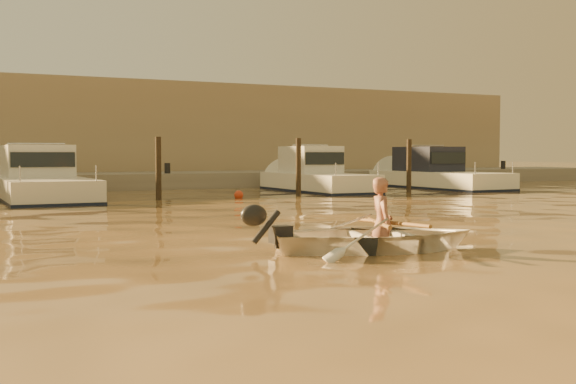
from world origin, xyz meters
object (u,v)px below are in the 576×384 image
moored_boat_4 (318,175)px  moored_boat_5 (438,173)px  dinghy (375,237)px  person (382,223)px  moored_boat_2 (40,180)px  waterfront_building (83,134)px

moored_boat_4 → moored_boat_5: size_ratio=0.86×
dinghy → moored_boat_4: (7.41, 15.21, 0.42)m
person → moored_boat_5: 20.12m
moored_boat_2 → moored_boat_5: 16.10m
moored_boat_2 → moored_boat_4: size_ratio=1.25×
moored_boat_2 → moored_boat_4: bearing=0.0°
moored_boat_2 → waterfront_building: waterfront_building is taller
moored_boat_4 → moored_boat_2: bearing=180.0°
moored_boat_5 → waterfront_building: size_ratio=0.17×
moored_boat_2 → waterfront_building: (3.48, 11.00, 1.77)m
person → moored_boat_4: size_ratio=0.21×
person → moored_boat_2: size_ratio=0.17×
dinghy → waterfront_building: waterfront_building is taller
dinghy → person: bearing=-90.0°
moored_boat_4 → dinghy: bearing=-116.0°
person → waterfront_building: 26.31m
person → moored_boat_2: moored_boat_2 is taller
moored_boat_4 → moored_boat_5: same height
dinghy → waterfront_building: 26.31m
dinghy → moored_boat_5: size_ratio=0.40×
moored_boat_2 → moored_boat_5: (16.10, 0.00, 0.00)m
moored_boat_5 → waterfront_building: 16.83m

